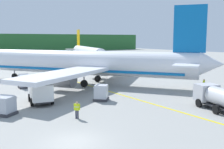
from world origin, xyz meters
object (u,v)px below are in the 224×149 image
(crew_marshaller, at_px, (204,84))
(airliner_mid_apron, at_px, (87,52))
(cargo_container_mid, at_px, (5,106))
(crew_loader_left, at_px, (77,109))
(cargo_container_near, at_px, (101,93))
(service_truck_catering, at_px, (219,97))
(cargo_container_far, at_px, (24,81))
(service_truck_fuel, at_px, (40,88))
(airliner_foreground, at_px, (86,63))
(airliner_distant, at_px, (35,46))

(crew_marshaller, bearing_deg, airliner_mid_apron, 79.41)
(cargo_container_mid, distance_m, crew_loader_left, 7.18)
(cargo_container_near, xyz_separation_m, cargo_container_mid, (-10.88, 0.03, -0.03))
(service_truck_catering, bearing_deg, cargo_container_mid, 150.06)
(cargo_container_near, distance_m, cargo_container_far, 14.33)
(service_truck_fuel, relative_size, service_truck_catering, 0.93)
(cargo_container_mid, bearing_deg, airliner_mid_apron, 53.42)
(cargo_container_near, height_order, cargo_container_far, cargo_container_far)
(airliner_foreground, height_order, airliner_mid_apron, airliner_foreground)
(airliner_mid_apron, relative_size, service_truck_catering, 5.46)
(cargo_container_mid, distance_m, crew_marshaller, 26.58)
(airliner_foreground, bearing_deg, service_truck_catering, -81.17)
(service_truck_fuel, xyz_separation_m, service_truck_catering, (13.83, -14.03, -0.21))
(airliner_mid_apron, relative_size, airliner_distant, 1.44)
(cargo_container_far, xyz_separation_m, crew_marshaller, (20.63, -16.23, -0.05))
(cargo_container_far, relative_size, crew_loader_left, 1.32)
(service_truck_catering, bearing_deg, crew_loader_left, 156.91)
(airliner_mid_apron, xyz_separation_m, cargo_container_near, (-25.16, -48.59, -2.03))
(service_truck_fuel, height_order, cargo_container_far, service_truck_fuel)
(service_truck_catering, height_order, cargo_container_near, service_truck_catering)
(service_truck_catering, height_order, cargo_container_far, service_truck_catering)
(cargo_container_far, height_order, crew_loader_left, cargo_container_far)
(airliner_foreground, bearing_deg, service_truck_fuel, -143.15)
(airliner_distant, bearing_deg, crew_marshaller, -99.95)
(airliner_mid_apron, height_order, cargo_container_near, airliner_mid_apron)
(airliner_distant, relative_size, cargo_container_mid, 10.20)
(cargo_container_near, xyz_separation_m, crew_loader_left, (-5.70, -4.94, -0.01))
(airliner_foreground, height_order, cargo_container_mid, airliner_foreground)
(airliner_foreground, distance_m, crew_loader_left, 19.13)
(cargo_container_mid, relative_size, cargo_container_far, 1.16)
(service_truck_catering, height_order, crew_marshaller, service_truck_catering)
(cargo_container_mid, bearing_deg, airliner_distant, 70.34)
(airliner_foreground, xyz_separation_m, crew_loader_left, (-9.89, -16.19, -2.45))
(airliner_foreground, relative_size, cargo_container_near, 15.36)
(service_truck_fuel, height_order, crew_marshaller, service_truck_fuel)
(service_truck_fuel, height_order, service_truck_catering, service_truck_fuel)
(airliner_distant, bearing_deg, crew_loader_left, -107.32)
(airliner_mid_apron, bearing_deg, crew_loader_left, -119.96)
(airliner_foreground, xyz_separation_m, cargo_container_mid, (-15.07, -11.22, -2.47))
(service_truck_fuel, distance_m, cargo_container_far, 10.05)
(airliner_mid_apron, relative_size, service_truck_fuel, 5.84)
(cargo_container_far, relative_size, crew_marshaller, 1.30)
(airliner_foreground, distance_m, airliner_distant, 142.04)
(crew_marshaller, distance_m, crew_loader_left, 21.34)
(airliner_foreground, height_order, cargo_container_far, airliner_foreground)
(airliner_distant, bearing_deg, cargo_container_near, -105.84)
(airliner_distant, xyz_separation_m, cargo_container_near, (-42.03, -148.15, -1.08))
(cargo_container_near, distance_m, crew_loader_left, 7.54)
(airliner_mid_apron, distance_m, cargo_container_near, 54.75)
(cargo_container_mid, bearing_deg, cargo_container_near, -0.17)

